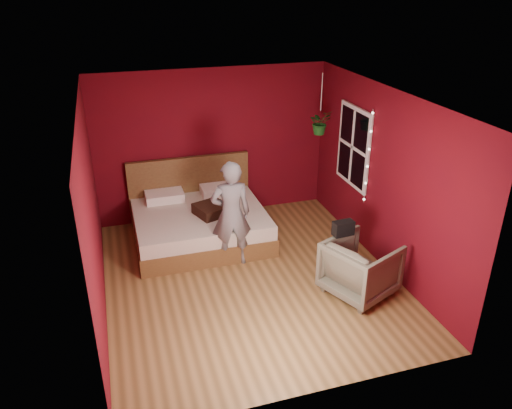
% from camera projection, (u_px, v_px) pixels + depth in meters
% --- Properties ---
extents(floor, '(4.50, 4.50, 0.00)m').
position_uv_depth(floor, '(250.00, 278.00, 7.16)').
color(floor, olive).
rests_on(floor, ground).
extents(room_walls, '(4.04, 4.54, 2.62)m').
position_uv_depth(room_walls, '(249.00, 169.00, 6.45)').
color(room_walls, '#5D0911').
rests_on(room_walls, ground).
extents(window, '(0.05, 0.97, 1.27)m').
position_uv_depth(window, '(353.00, 147.00, 7.82)').
color(window, white).
rests_on(window, room_walls).
extents(fairy_lights, '(0.04, 0.04, 1.45)m').
position_uv_depth(fairy_lights, '(368.00, 158.00, 7.36)').
color(fairy_lights, silver).
rests_on(fairy_lights, room_walls).
extents(bed, '(2.08, 1.77, 1.15)m').
position_uv_depth(bed, '(199.00, 221.00, 8.13)').
color(bed, brown).
rests_on(bed, ground).
extents(person, '(0.62, 0.43, 1.62)m').
position_uv_depth(person, '(231.00, 214.00, 7.21)').
color(person, slate).
rests_on(person, ground).
extents(armchair, '(1.12, 1.10, 0.78)m').
position_uv_depth(armchair, '(360.00, 268.00, 6.69)').
color(armchair, '#676551').
rests_on(armchair, ground).
extents(handbag, '(0.29, 0.16, 0.20)m').
position_uv_depth(handbag, '(343.00, 228.00, 6.68)').
color(handbag, black).
rests_on(handbag, armchair).
extents(throw_pillow, '(0.59, 0.59, 0.16)m').
position_uv_depth(throw_pillow, '(211.00, 210.00, 7.83)').
color(throw_pillow, black).
rests_on(throw_pillow, bed).
extents(hanging_plant, '(0.40, 0.36, 0.96)m').
position_uv_depth(hanging_plant, '(320.00, 122.00, 7.89)').
color(hanging_plant, silver).
rests_on(hanging_plant, room_walls).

